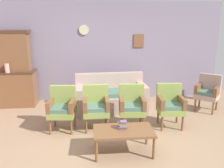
{
  "coord_description": "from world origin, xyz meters",
  "views": [
    {
      "loc": [
        -0.43,
        -3.84,
        2.15
      ],
      "look_at": [
        0.01,
        1.02,
        0.85
      ],
      "focal_mm": 37.33,
      "sensor_mm": 36.0,
      "label": 1
    }
  ],
  "objects_px": {
    "armchair_near_couch_end": "(132,104)",
    "vase_on_cabinet": "(7,68)",
    "armchair_near_cabinet": "(170,104)",
    "floor_vase_by_wall": "(209,88)",
    "wingback_chair_by_fireplace": "(208,91)",
    "book_stack_on_table": "(122,125)",
    "floral_couch": "(111,98)",
    "coffee_table": "(123,132)",
    "side_cabinet": "(14,88)",
    "armchair_by_doorway": "(96,105)",
    "armchair_row_middle": "(62,106)"
  },
  "relations": [
    {
      "from": "floral_couch",
      "to": "coffee_table",
      "type": "relative_size",
      "value": 1.77
    },
    {
      "from": "wingback_chair_by_fireplace",
      "to": "book_stack_on_table",
      "type": "height_order",
      "value": "wingback_chair_by_fireplace"
    },
    {
      "from": "floral_couch",
      "to": "wingback_chair_by_fireplace",
      "type": "xyz_separation_m",
      "value": [
        2.4,
        -0.22,
        0.17
      ]
    },
    {
      "from": "side_cabinet",
      "to": "floral_couch",
      "type": "height_order",
      "value": "side_cabinet"
    },
    {
      "from": "coffee_table",
      "to": "wingback_chair_by_fireplace",
      "type": "bearing_deg",
      "value": 37.06
    },
    {
      "from": "armchair_row_middle",
      "to": "armchair_by_doorway",
      "type": "bearing_deg",
      "value": 0.24
    },
    {
      "from": "armchair_near_couch_end",
      "to": "armchair_near_cabinet",
      "type": "bearing_deg",
      "value": -1.74
    },
    {
      "from": "floor_vase_by_wall",
      "to": "coffee_table",
      "type": "bearing_deg",
      "value": -138.11
    },
    {
      "from": "floral_couch",
      "to": "armchair_row_middle",
      "type": "bearing_deg",
      "value": -136.92
    },
    {
      "from": "floor_vase_by_wall",
      "to": "armchair_row_middle",
      "type": "bearing_deg",
      "value": -159.07
    },
    {
      "from": "armchair_near_couch_end",
      "to": "floral_couch",
      "type": "bearing_deg",
      "value": 109.13
    },
    {
      "from": "floral_couch",
      "to": "wingback_chair_by_fireplace",
      "type": "relative_size",
      "value": 1.97
    },
    {
      "from": "side_cabinet",
      "to": "floor_vase_by_wall",
      "type": "distance_m",
      "value": 5.31
    },
    {
      "from": "armchair_near_couch_end",
      "to": "vase_on_cabinet",
      "type": "bearing_deg",
      "value": 154.15
    },
    {
      "from": "wingback_chair_by_fireplace",
      "to": "floor_vase_by_wall",
      "type": "relative_size",
      "value": 1.26
    },
    {
      "from": "armchair_near_cabinet",
      "to": "wingback_chair_by_fireplace",
      "type": "relative_size",
      "value": 1.0
    },
    {
      "from": "vase_on_cabinet",
      "to": "armchair_by_doorway",
      "type": "xyz_separation_m",
      "value": [
        2.17,
        -1.4,
        -0.54
      ]
    },
    {
      "from": "armchair_near_couch_end",
      "to": "coffee_table",
      "type": "distance_m",
      "value": 1.04
    },
    {
      "from": "armchair_near_couch_end",
      "to": "book_stack_on_table",
      "type": "relative_size",
      "value": 5.83
    },
    {
      "from": "wingback_chair_by_fireplace",
      "to": "floral_couch",
      "type": "bearing_deg",
      "value": 174.75
    },
    {
      "from": "floral_couch",
      "to": "armchair_near_cabinet",
      "type": "distance_m",
      "value": 1.57
    },
    {
      "from": "floor_vase_by_wall",
      "to": "book_stack_on_table",
      "type": "bearing_deg",
      "value": -138.84
    },
    {
      "from": "side_cabinet",
      "to": "armchair_by_doorway",
      "type": "xyz_separation_m",
      "value": [
        2.11,
        -1.58,
        0.03
      ]
    },
    {
      "from": "armchair_row_middle",
      "to": "book_stack_on_table",
      "type": "relative_size",
      "value": 5.83
    },
    {
      "from": "armchair_row_middle",
      "to": "armchair_by_doorway",
      "type": "xyz_separation_m",
      "value": [
        0.68,
        0.0,
        0.0
      ]
    },
    {
      "from": "armchair_near_cabinet",
      "to": "armchair_near_couch_end",
      "type": "bearing_deg",
      "value": 178.26
    },
    {
      "from": "floral_couch",
      "to": "armchair_by_doorway",
      "type": "distance_m",
      "value": 1.09
    },
    {
      "from": "floral_couch",
      "to": "coffee_table",
      "type": "height_order",
      "value": "floral_couch"
    },
    {
      "from": "armchair_row_middle",
      "to": "armchair_near_cabinet",
      "type": "height_order",
      "value": "same"
    },
    {
      "from": "armchair_near_couch_end",
      "to": "coffee_table",
      "type": "height_order",
      "value": "armchair_near_couch_end"
    },
    {
      "from": "armchair_row_middle",
      "to": "book_stack_on_table",
      "type": "height_order",
      "value": "armchair_row_middle"
    },
    {
      "from": "floral_couch",
      "to": "armchair_near_cabinet",
      "type": "bearing_deg",
      "value": -41.81
    },
    {
      "from": "vase_on_cabinet",
      "to": "armchair_by_doorway",
      "type": "height_order",
      "value": "vase_on_cabinet"
    },
    {
      "from": "armchair_by_doorway",
      "to": "floor_vase_by_wall",
      "type": "relative_size",
      "value": 1.26
    },
    {
      "from": "armchair_row_middle",
      "to": "armchair_near_couch_end",
      "type": "relative_size",
      "value": 1.0
    },
    {
      "from": "armchair_near_cabinet",
      "to": "floor_vase_by_wall",
      "type": "xyz_separation_m",
      "value": [
        1.65,
        1.52,
        -0.14
      ]
    },
    {
      "from": "armchair_near_cabinet",
      "to": "floor_vase_by_wall",
      "type": "distance_m",
      "value": 2.24
    },
    {
      "from": "coffee_table",
      "to": "book_stack_on_table",
      "type": "xyz_separation_m",
      "value": [
        -0.01,
        0.05,
        0.11
      ]
    },
    {
      "from": "armchair_near_cabinet",
      "to": "side_cabinet",
      "type": "bearing_deg",
      "value": 156.15
    },
    {
      "from": "vase_on_cabinet",
      "to": "book_stack_on_table",
      "type": "height_order",
      "value": "vase_on_cabinet"
    },
    {
      "from": "vase_on_cabinet",
      "to": "armchair_row_middle",
      "type": "bearing_deg",
      "value": -43.29
    },
    {
      "from": "vase_on_cabinet",
      "to": "armchair_near_couch_end",
      "type": "bearing_deg",
      "value": -25.85
    },
    {
      "from": "vase_on_cabinet",
      "to": "side_cabinet",
      "type": "bearing_deg",
      "value": 71.09
    },
    {
      "from": "armchair_row_middle",
      "to": "armchair_near_cabinet",
      "type": "relative_size",
      "value": 1.0
    },
    {
      "from": "armchair_near_couch_end",
      "to": "coffee_table",
      "type": "xyz_separation_m",
      "value": [
        -0.31,
        -0.99,
        -0.12
      ]
    },
    {
      "from": "armchair_row_middle",
      "to": "floor_vase_by_wall",
      "type": "xyz_separation_m",
      "value": [
        3.88,
        1.48,
        -0.14
      ]
    },
    {
      "from": "vase_on_cabinet",
      "to": "floor_vase_by_wall",
      "type": "xyz_separation_m",
      "value": [
        5.37,
        0.08,
        -0.69
      ]
    },
    {
      "from": "armchair_by_doorway",
      "to": "armchair_near_couch_end",
      "type": "height_order",
      "value": "same"
    },
    {
      "from": "floral_couch",
      "to": "floor_vase_by_wall",
      "type": "relative_size",
      "value": 2.48
    },
    {
      "from": "side_cabinet",
      "to": "armchair_near_cabinet",
      "type": "xyz_separation_m",
      "value": [
        3.66,
        -1.62,
        0.03
      ]
    }
  ]
}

